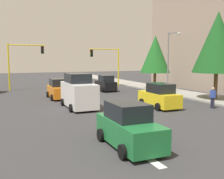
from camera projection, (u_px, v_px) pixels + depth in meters
name	position (u px, v px, depth m)	size (l,w,h in m)	color
ground_plane	(106.00, 104.00, 22.67)	(120.00, 120.00, 0.00)	#353538
sidewalk_kerb	(171.00, 91.00, 31.27)	(80.00, 4.00, 0.15)	gray
lane_arrow_near	(138.00, 151.00, 10.97)	(2.40, 1.10, 1.10)	silver
traffic_signal_far_right	(23.00, 58.00, 32.83)	(0.36, 4.59, 5.86)	yellow
traffic_signal_far_left	(107.00, 60.00, 37.23)	(0.36, 4.59, 5.49)	yellow
street_lamp_curbside	(170.00, 55.00, 29.01)	(2.15, 0.28, 7.00)	slate
tree_roadside_near	(218.00, 42.00, 24.23)	(4.56, 4.56, 8.35)	brown
tree_roadside_mid	(155.00, 54.00, 33.31)	(3.83, 3.83, 6.97)	brown
delivery_van_white	(78.00, 92.00, 20.86)	(4.80, 2.22, 2.77)	white
car_yellow	(159.00, 96.00, 21.02)	(4.00, 2.00, 1.98)	yellow
car_orange	(59.00, 89.00, 26.00)	(4.04, 2.09, 1.98)	orange
car_black	(106.00, 84.00, 32.11)	(3.65, 1.93, 1.98)	black
car_green	(129.00, 127.00, 11.52)	(4.00, 1.98, 1.98)	#1E7238
pedestrian_crossing	(213.00, 97.00, 20.61)	(0.40, 0.24, 1.70)	#262638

